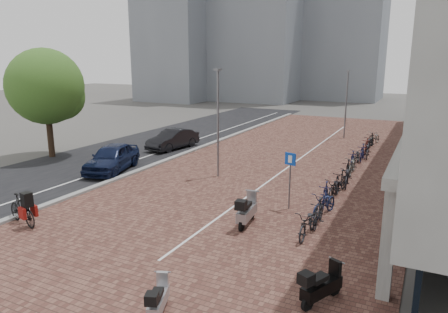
% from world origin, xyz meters
% --- Properties ---
extents(ground, '(140.00, 140.00, 0.00)m').
position_xyz_m(ground, '(0.00, 0.00, 0.00)').
color(ground, '#474442').
rests_on(ground, ground).
extents(plaza_brick, '(14.50, 42.00, 0.04)m').
position_xyz_m(plaza_brick, '(2.00, 12.00, 0.01)').
color(plaza_brick, brown).
rests_on(plaza_brick, ground).
extents(street_asphalt, '(8.00, 50.00, 0.03)m').
position_xyz_m(street_asphalt, '(-9.00, 12.00, 0.01)').
color(street_asphalt, black).
rests_on(street_asphalt, ground).
extents(curb, '(0.35, 42.00, 0.14)m').
position_xyz_m(curb, '(-5.10, 12.00, 0.07)').
color(curb, gray).
rests_on(curb, ground).
extents(lane_line, '(0.12, 44.00, 0.00)m').
position_xyz_m(lane_line, '(-7.00, 12.00, 0.02)').
color(lane_line, white).
rests_on(lane_line, street_asphalt).
extents(parking_line, '(0.10, 30.00, 0.00)m').
position_xyz_m(parking_line, '(2.20, 12.00, 0.04)').
color(parking_line, white).
rests_on(parking_line, plaza_brick).
extents(bg_towers, '(33.00, 23.00, 32.00)m').
position_xyz_m(bg_towers, '(-14.34, 48.94, 13.96)').
color(bg_towers, gray).
rests_on(bg_towers, ground).
extents(car_navy, '(3.05, 4.91, 1.56)m').
position_xyz_m(car_navy, '(-6.56, 4.83, 0.78)').
color(car_navy, '#0E1633').
rests_on(car_navy, ground).
extents(car_dark, '(2.07, 4.40, 1.39)m').
position_xyz_m(car_dark, '(-6.79, 11.42, 0.70)').
color(car_dark, black).
rests_on(car_dark, ground).
extents(hero_bike, '(2.09, 1.04, 1.42)m').
position_xyz_m(hero_bike, '(-4.26, -2.86, 0.63)').
color(hero_bike, black).
rests_on(hero_bike, ground).
extents(scooter_front, '(0.75, 1.85, 1.24)m').
position_xyz_m(scooter_front, '(3.50, 1.00, 0.62)').
color(scooter_front, gray).
rests_on(scooter_front, ground).
extents(scooter_mid, '(1.10, 1.65, 1.09)m').
position_xyz_m(scooter_mid, '(7.37, -2.97, 0.54)').
color(scooter_mid, black).
rests_on(scooter_mid, ground).
extents(scooter_back, '(0.92, 1.46, 0.96)m').
position_xyz_m(scooter_back, '(3.88, -5.34, 0.48)').
color(scooter_back, '#A7A8AD').
rests_on(scooter_back, ground).
extents(parking_sign, '(0.51, 0.19, 2.48)m').
position_xyz_m(parking_sign, '(4.42, 3.38, 1.67)').
color(parking_sign, slate).
rests_on(parking_sign, ground).
extents(lamp_near, '(0.12, 0.12, 5.73)m').
position_xyz_m(lamp_near, '(-0.61, 6.50, 2.86)').
color(lamp_near, slate).
rests_on(lamp_near, ground).
extents(lamp_far, '(0.12, 0.12, 5.34)m').
position_xyz_m(lamp_far, '(3.32, 20.94, 2.67)').
color(lamp_far, slate).
rests_on(lamp_far, ground).
extents(street_tree, '(4.79, 4.79, 6.96)m').
position_xyz_m(street_tree, '(-12.40, 5.91, 4.42)').
color(street_tree, '#382619').
rests_on(street_tree, ground).
extents(bike_row, '(1.16, 20.42, 1.05)m').
position_xyz_m(bike_row, '(5.84, 10.20, 0.52)').
color(bike_row, black).
rests_on(bike_row, ground).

